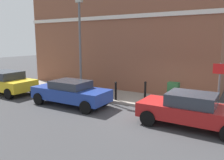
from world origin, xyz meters
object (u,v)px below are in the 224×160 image
Objects in this scene: car_blue at (71,92)px; street_sign at (219,81)px; car_red at (191,109)px; bollard_near_cabinet at (145,90)px; lamppost at (80,42)px; car_yellow at (5,82)px; bollard_far_kerb at (116,90)px; utility_cabinet at (173,94)px.

street_sign is at bearing -165.95° from car_blue.
street_sign reaches higher than car_red.
street_sign reaches higher than bollard_near_cabinet.
lamppost reaches higher than street_sign.
car_yellow is 7.56m from bollard_far_kerb.
car_red is 1.77× the size of street_sign.
utility_cabinet is 0.20× the size of lamppost.
utility_cabinet is (2.44, -4.76, -0.02)m from car_blue.
car_blue is 0.74× the size of lamppost.
car_blue is (-0.09, 6.13, -0.01)m from car_red.
street_sign is 8.22m from lamppost.
utility_cabinet is at bearing -165.84° from car_yellow.
car_yellow is 4.18× the size of bollard_far_kerb.
lamppost reaches higher than bollard_near_cabinet.
street_sign is 0.40× the size of lamppost.
car_yellow is 4.18× the size of bollard_near_cabinet.
utility_cabinet is 1.11× the size of bollard_far_kerb.
lamppost is at bearing 91.56° from utility_cabinet.
car_blue is at bearing -179.05° from car_yellow.
bollard_near_cabinet is 5.03m from lamppost.
bollard_near_cabinet is 0.45× the size of street_sign.
car_yellow is at bearing -0.40° from car_blue.
bollard_near_cabinet is at bearing -39.17° from car_red.
bollard_far_kerb is 5.22m from street_sign.
lamppost is at bearing 78.14° from bollard_far_kerb.
car_red is at bearing -179.78° from car_blue.
lamppost is at bearing -151.89° from car_yellow.
bollard_far_kerb is at bearing 122.25° from bollard_near_cabinet.
bollard_far_kerb is at bearing -166.32° from car_yellow.
street_sign is at bearing -170.92° from car_yellow.
car_blue is 4.10× the size of bollard_near_cabinet.
lamppost is (-0.26, 4.30, 2.60)m from bollard_near_cabinet.
utility_cabinet is 1.11× the size of bollard_near_cabinet.
street_sign is (0.14, -5.13, 0.96)m from bollard_far_kerb.
bollard_far_kerb is 0.45× the size of street_sign.
car_blue reaches higher than bollard_near_cabinet.
bollard_far_kerb is at bearing -137.62° from car_blue.
car_red is at bearing -110.06° from bollard_far_kerb.
bollard_near_cabinet is 1.63m from bollard_far_kerb.
utility_cabinet is at bearing -153.44° from car_blue.
car_red reaches higher than bollard_near_cabinet.
lamppost is (0.61, 2.92, 2.60)m from bollard_far_kerb.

